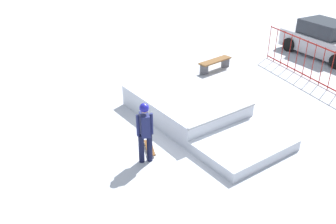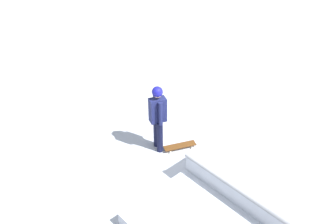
{
  "view_description": "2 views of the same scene",
  "coord_description": "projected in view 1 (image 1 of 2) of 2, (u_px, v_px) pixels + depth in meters",
  "views": [
    {
      "loc": [
        8.56,
        -3.83,
        5.88
      ],
      "look_at": [
        -0.17,
        -0.28,
        0.9
      ],
      "focal_mm": 40.19,
      "sensor_mm": 36.0,
      "label": 1
    },
    {
      "loc": [
        3.72,
        4.78,
        5.62
      ],
      "look_at": [
        0.38,
        -1.22,
        1.0
      ],
      "focal_mm": 38.12,
      "sensor_mm": 36.0,
      "label": 2
    }
  ],
  "objects": [
    {
      "name": "ground_plane",
      "position": [
        179.0,
        140.0,
        11.03
      ],
      "size": [
        60.0,
        60.0,
        0.0
      ],
      "primitive_type": "plane",
      "color": "#B2B7C1"
    },
    {
      "name": "park_bench",
      "position": [
        215.0,
        63.0,
        15.72
      ],
      "size": [
        0.88,
        1.64,
        0.48
      ],
      "rotation": [
        0.0,
        0.0,
        1.89
      ],
      "color": "brown",
      "rests_on": "ground"
    },
    {
      "name": "parked_car_silver",
      "position": [
        325.0,
        41.0,
        17.21
      ],
      "size": [
        4.3,
        2.37,
        1.6
      ],
      "rotation": [
        0.0,
        0.0,
        0.14
      ],
      "color": "#B7B7BC",
      "rests_on": "ground"
    },
    {
      "name": "skateboard",
      "position": [
        150.0,
        148.0,
        10.52
      ],
      "size": [
        0.82,
        0.37,
        0.09
      ],
      "rotation": [
        0.0,
        0.0,
        2.96
      ],
      "color": "#593314",
      "rests_on": "ground"
    },
    {
      "name": "skater",
      "position": [
        145.0,
        128.0,
        9.63
      ],
      "size": [
        0.4,
        0.44,
        1.73
      ],
      "rotation": [
        0.0,
        0.0,
        3.02
      ],
      "color": "black",
      "rests_on": "ground"
    },
    {
      "name": "skate_ramp",
      "position": [
        194.0,
        111.0,
        11.99
      ],
      "size": [
        5.86,
        3.8,
        0.74
      ],
      "rotation": [
        0.0,
        0.0,
        0.24
      ],
      "color": "silver",
      "rests_on": "ground"
    }
  ]
}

